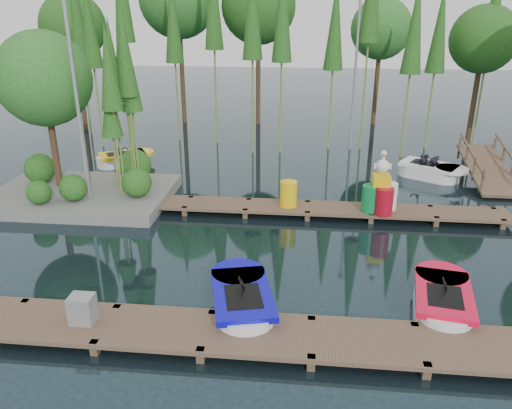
# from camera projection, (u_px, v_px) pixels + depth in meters

# --- Properties ---
(ground_plane) EXTENTS (90.00, 90.00, 0.00)m
(ground_plane) POSITION_uv_depth(u_px,v_px,m) (237.00, 245.00, 14.53)
(ground_plane) COLOR #1E3139
(near_dock) EXTENTS (18.00, 1.50, 0.50)m
(near_dock) POSITION_uv_depth(u_px,v_px,m) (207.00, 332.00, 10.28)
(near_dock) COLOR brown
(near_dock) RESTS_ON ground
(far_dock) EXTENTS (15.00, 1.20, 0.50)m
(far_dock) POSITION_uv_depth(u_px,v_px,m) (277.00, 207.00, 16.65)
(far_dock) COLOR brown
(far_dock) RESTS_ON ground
(island) EXTENTS (6.20, 4.20, 6.75)m
(island) POSITION_uv_depth(u_px,v_px,m) (66.00, 110.00, 16.99)
(island) COLOR slate
(island) RESTS_ON ground
(tree_screen) EXTENTS (34.42, 18.53, 10.31)m
(tree_screen) POSITION_uv_depth(u_px,v_px,m) (223.00, 15.00, 22.24)
(tree_screen) COLOR #442E1D
(tree_screen) RESTS_ON ground
(lamp_island) EXTENTS (0.30, 0.30, 7.25)m
(lamp_island) POSITION_uv_depth(u_px,v_px,m) (74.00, 81.00, 15.78)
(lamp_island) COLOR gray
(lamp_island) RESTS_ON ground
(lamp_rear) EXTENTS (0.30, 0.30, 7.25)m
(lamp_rear) POSITION_uv_depth(u_px,v_px,m) (356.00, 58.00, 22.71)
(lamp_rear) COLOR gray
(lamp_rear) RESTS_ON ground
(ramp) EXTENTS (1.50, 3.94, 1.49)m
(ramp) POSITION_uv_depth(u_px,v_px,m) (488.00, 168.00, 19.44)
(ramp) COLOR brown
(ramp) RESTS_ON ground
(boat_blue) EXTENTS (1.91, 3.06, 0.96)m
(boat_blue) POSITION_uv_depth(u_px,v_px,m) (242.00, 302.00, 11.24)
(boat_blue) COLOR white
(boat_blue) RESTS_ON ground
(boat_red) EXTENTS (1.65, 2.86, 0.91)m
(boat_red) POSITION_uv_depth(u_px,v_px,m) (442.00, 302.00, 11.28)
(boat_red) COLOR white
(boat_red) RESTS_ON ground
(boat_yellow_far) EXTENTS (2.72, 2.22, 1.25)m
(boat_yellow_far) POSITION_uv_depth(u_px,v_px,m) (124.00, 159.00, 21.76)
(boat_yellow_far) COLOR white
(boat_yellow_far) RESTS_ON ground
(boat_white_far) EXTENTS (3.00, 2.51, 1.31)m
(boat_white_far) POSITION_uv_depth(u_px,v_px,m) (430.00, 171.00, 20.12)
(boat_white_far) COLOR white
(boat_white_far) RESTS_ON ground
(utility_cabinet) EXTENTS (0.50, 0.43, 0.62)m
(utility_cabinet) POSITION_uv_depth(u_px,v_px,m) (82.00, 309.00, 10.40)
(utility_cabinet) COLOR gray
(utility_cabinet) RESTS_ON near_dock
(yellow_barrel) EXTENTS (0.57, 0.57, 0.85)m
(yellow_barrel) POSITION_uv_depth(u_px,v_px,m) (288.00, 194.00, 16.43)
(yellow_barrel) COLOR yellow
(yellow_barrel) RESTS_ON far_dock
(drum_cluster) EXTENTS (1.16, 1.07, 2.01)m
(drum_cluster) POSITION_uv_depth(u_px,v_px,m) (381.00, 194.00, 15.94)
(drum_cluster) COLOR #0D7B37
(drum_cluster) RESTS_ON far_dock
(seagull_post) EXTENTS (0.48, 0.26, 0.76)m
(seagull_post) POSITION_uv_depth(u_px,v_px,m) (381.00, 194.00, 16.11)
(seagull_post) COLOR gray
(seagull_post) RESTS_ON far_dock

